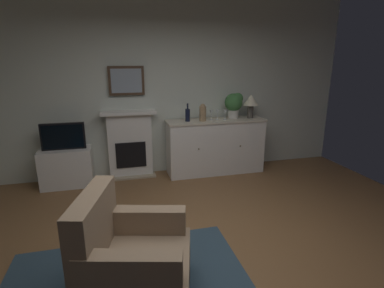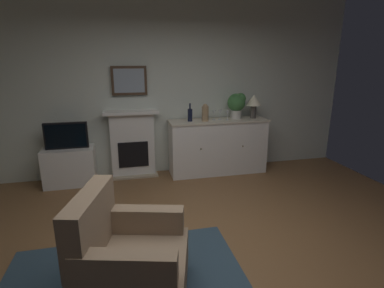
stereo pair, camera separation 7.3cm
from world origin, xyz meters
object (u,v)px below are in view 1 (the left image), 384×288
Objects in this scene: wine_glass_left at (211,113)px; vase_decorative at (203,112)px; fireplace_unit at (130,144)px; wine_glass_center at (217,112)px; potted_plant_small at (234,103)px; tv_cabinet at (67,167)px; tv_set at (63,136)px; table_lamp at (251,102)px; armchair at (130,258)px; framed_picture at (126,81)px; wine_bottle at (188,115)px; wine_glass_right at (225,113)px; sideboard_cabinet at (215,146)px.

vase_decorative reaches higher than wine_glass_left.
wine_glass_center is (1.44, -0.17, 0.50)m from fireplace_unit.
tv_cabinet is at bearing -179.36° from potted_plant_small.
vase_decorative reaches higher than tv_cabinet.
vase_decorative is at bearing -1.12° from tv_set.
table_lamp is 0.41× the size of armchair.
framed_picture is 1.30m from vase_decorative.
wine_bottle is 1.76× the size of wine_glass_left.
framed_picture is 1.28× the size of potted_plant_small.
framed_picture is 0.89× the size of tv_set.
fireplace_unit is 1.02m from tv_set.
wine_glass_right reaches higher than tv_cabinet.
framed_picture reaches higher than tv_cabinet.
potted_plant_small is (0.20, 0.10, 0.13)m from wine_glass_right.
tv_cabinet is 2.72m from armchair.
framed_picture is 1.38× the size of table_lamp.
armchair is (-2.20, -2.58, -0.82)m from table_lamp.
table_lamp is 1.42× the size of vase_decorative.
wine_glass_right reaches higher than armchair.
wine_bottle is at bearing -178.20° from sideboard_cabinet.
potted_plant_small reaches higher than wine_glass_center.
wine_bottle reaches higher than fireplace_unit.
sideboard_cabinet is at bearing 58.51° from armchair.
table_lamp reaches higher than wine_glass_right.
framed_picture is at bearing 166.87° from vase_decorative.
wine_glass_right is at bearing -30.66° from wine_glass_center.
wine_glass_left is (1.33, -0.23, -0.52)m from framed_picture.
vase_decorative reaches higher than wine_glass_center.
wine_bottle is 0.84m from potted_plant_small.
framed_picture is 1.45m from wine_glass_left.
wine_glass_left is at bearing 166.98° from wine_glass_right.
tv_cabinet is (-2.42, 0.00, -0.75)m from wine_glass_center.
sideboard_cabinet reaches higher than tv_cabinet.
wine_glass_right is 0.38× the size of potted_plant_small.
vase_decorative is at bearing -1.74° from tv_cabinet.
framed_picture is at bearing 169.91° from wine_glass_right.
framed_picture is 1.80m from potted_plant_small.
table_lamp is 2.42× the size of wine_glass_left.
wine_bottle reaches higher than sideboard_cabinet.
wine_glass_center is 2.53m from tv_cabinet.
tv_set is at bearing -90.00° from tv_cabinet.
sideboard_cabinet is 0.60m from wine_glass_right.
framed_picture is at bearing 165.58° from wine_bottle.
tv_cabinet is 1.21× the size of tv_set.
table_lamp is 2.42× the size of wine_glass_right.
wine_glass_left and wine_glass_center have the same top height.
wine_bottle reaches higher than wine_glass_center.
wine_bottle reaches higher than wine_glass_left.
armchair reaches higher than tv_cabinet.
potted_plant_small is at bearing 0.64° from tv_cabinet.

